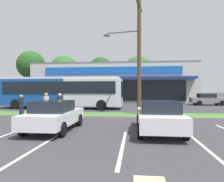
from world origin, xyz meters
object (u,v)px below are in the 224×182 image
Objects in this scene: pedestrian_far at (46,106)px; car_0 at (208,99)px; car_3 at (12,98)px; car_4 at (51,99)px; pedestrian_mid at (21,107)px; city_bus at (62,92)px; car_1 at (159,116)px; utility_pole at (137,52)px; car_2 at (54,115)px; pedestrian_by_pole at (60,107)px.

car_0 is at bearing -86.02° from pedestrian_far.
car_3 reaches higher than car_4.
pedestrian_mid is at bearing -140.00° from car_0.
pedestrian_mid is at bearing -56.19° from car_3.
pedestrian_far is at bearing 28.89° from pedestrian_mid.
city_bus reaches higher than pedestrian_far.
utility_pole is at bearing 8.50° from car_1.
car_1 is 25.20m from car_3.
car_4 is (-3.49, 5.48, -1.02)m from city_bus.
car_3 is (-17.23, 11.23, -4.06)m from utility_pole.
car_2 is (-13.09, -17.69, -0.01)m from car_0.
pedestrian_far is at bearing 111.45° from car_4.
city_bus is at bearing 38.08° from car_1.
pedestrian_mid is (-7.82, -2.81, -4.02)m from utility_pole.
pedestrian_far is (1.73, 0.06, 0.07)m from pedestrian_mid.
utility_pole is 5.09× the size of pedestrian_by_pole.
pedestrian_by_pole is 1.34m from pedestrian_far.
car_2 is (3.64, -11.19, -1.02)m from city_bus.
car_2 is (-4.09, -6.38, -4.10)m from utility_pole.
utility_pole is 7.76m from pedestrian_far.
pedestrian_mid is at bearing 46.34° from car_2.
car_4 is at bearing -42.57° from pedestrian_by_pole.
car_2 is (-5.02, -0.14, -0.01)m from car_1.
city_bus is 8.71m from pedestrian_by_pole.
pedestrian_mid is at bearing 11.68° from pedestrian_by_pole.
car_1 reaches higher than car_2.
car_2 is 2.63× the size of pedestrian_mid.
utility_pole is 1.99× the size of car_4.
car_0 is 0.95× the size of car_4.
car_3 reaches higher than car_1.
car_2 is at bearing -122.66° from utility_pole.
utility_pole is 15.77m from car_4.
pedestrian_by_pole is at bearing -70.34° from city_bus.
car_3 is 17.87m from pedestrian_far.
car_2 is 5.16m from pedestrian_mid.
pedestrian_by_pole reaches higher than car_1.
pedestrian_by_pole is (2.82, -8.19, -0.88)m from city_bus.
car_0 is 21.97m from pedestrian_mid.
car_4 is 2.56× the size of pedestrian_by_pole.
pedestrian_mid reaches higher than car_3.
pedestrian_by_pole is at bearing 15.76° from pedestrian_mid.
car_4 is at bearing 131.28° from pedestrian_mid.
car_0 is 20.25m from car_4.
city_bus reaches higher than car_1.
pedestrian_by_pole is at bearing -145.52° from utility_pole.
utility_pole is at bearing -32.66° from car_2.
utility_pole reaches higher than pedestrian_far.
pedestrian_by_pole reaches higher than pedestrian_mid.
pedestrian_by_pole reaches higher than car_0.
pedestrian_far reaches higher than car_4.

